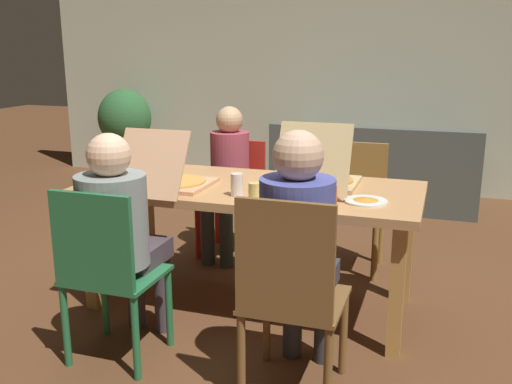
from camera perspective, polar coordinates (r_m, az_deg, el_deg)
ground_plane at (r=3.69m, az=-0.50°, el=-11.08°), size 20.00×20.00×0.00m
back_wall at (r=6.56m, az=9.12°, el=12.15°), size 7.34×0.12×2.70m
dining_table at (r=3.45m, az=-0.53°, el=-0.63°), size 2.01×0.90×0.77m
chair_0 at (r=2.55m, az=3.40°, el=-9.85°), size 0.45×0.44×0.98m
person_0 at (r=2.61m, az=4.31°, el=-4.76°), size 0.34×0.50×1.24m
chair_1 at (r=4.48m, az=-2.20°, el=-0.08°), size 0.45×0.46×0.86m
person_1 at (r=4.30m, az=-2.90°, el=2.13°), size 0.29×0.48×1.15m
chair_2 at (r=2.92m, az=-14.81°, el=-7.34°), size 0.45×0.40×0.93m
person_2 at (r=2.98m, az=-13.47°, el=-3.33°), size 0.35×0.55×1.18m
chair_3 at (r=4.21m, az=9.71°, el=-0.85°), size 0.46×0.41×0.91m
pizza_box_0 at (r=3.38m, az=-8.42°, el=1.22°), size 0.40×0.60×0.37m
pizza_box_1 at (r=3.40m, az=6.55°, el=1.42°), size 0.41×0.58×0.40m
plate_0 at (r=3.97m, az=-10.79°, el=2.47°), size 0.22×0.22×0.03m
plate_1 at (r=3.11m, az=10.90°, el=-0.82°), size 0.23×0.23×0.03m
drinking_glass_0 at (r=3.00m, az=7.47°, el=-0.38°), size 0.07×0.07×0.11m
drinking_glass_1 at (r=3.17m, az=-1.93°, el=0.72°), size 0.07×0.07×0.13m
drinking_glass_2 at (r=3.07m, az=-0.16°, el=-0.00°), size 0.07×0.07×0.10m
couch at (r=5.97m, az=11.65°, el=1.60°), size 2.02×0.83×0.83m
potted_plant at (r=7.11m, az=-12.94°, el=6.54°), size 0.63×0.63×1.09m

